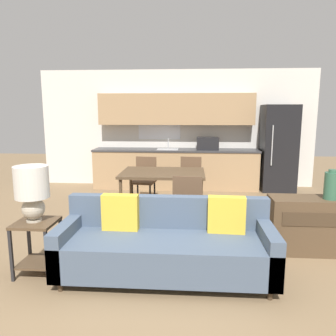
{
  "coord_description": "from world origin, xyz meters",
  "views": [
    {
      "loc": [
        0.37,
        -3.12,
        1.76
      ],
      "look_at": [
        0.03,
        1.5,
        0.95
      ],
      "focal_mm": 35.0,
      "sensor_mm": 36.0,
      "label": 1
    }
  ],
  "objects_px": {
    "dining_table": "(163,176)",
    "table_lamp": "(32,189)",
    "couch": "(166,245)",
    "side_table": "(37,239)",
    "dining_chair_far_left": "(145,178)",
    "dining_chair_near_right": "(188,202)",
    "refrigerator": "(278,148)",
    "vase": "(331,185)",
    "dining_chair_far_right": "(190,178)",
    "credenza": "(308,225)"
  },
  "relations": [
    {
      "from": "couch",
      "to": "dining_chair_near_right",
      "type": "height_order",
      "value": "dining_chair_near_right"
    },
    {
      "from": "credenza",
      "to": "vase",
      "type": "bearing_deg",
      "value": -9.39
    },
    {
      "from": "credenza",
      "to": "dining_chair_near_right",
      "type": "height_order",
      "value": "dining_chair_near_right"
    },
    {
      "from": "dining_chair_far_right",
      "to": "dining_chair_far_left",
      "type": "bearing_deg",
      "value": -169.89
    },
    {
      "from": "couch",
      "to": "dining_chair_near_right",
      "type": "xyz_separation_m",
      "value": [
        0.22,
        1.13,
        0.16
      ]
    },
    {
      "from": "dining_chair_near_right",
      "to": "vase",
      "type": "bearing_deg",
      "value": 171.84
    },
    {
      "from": "dining_table",
      "to": "dining_chair_far_left",
      "type": "distance_m",
      "value": 0.93
    },
    {
      "from": "dining_chair_far_left",
      "to": "dining_chair_near_right",
      "type": "distance_m",
      "value": 1.83
    },
    {
      "from": "table_lamp",
      "to": "credenza",
      "type": "height_order",
      "value": "table_lamp"
    },
    {
      "from": "table_lamp",
      "to": "side_table",
      "type": "bearing_deg",
      "value": -35.95
    },
    {
      "from": "vase",
      "to": "dining_chair_far_left",
      "type": "height_order",
      "value": "vase"
    },
    {
      "from": "dining_table",
      "to": "vase",
      "type": "relative_size",
      "value": 3.7
    },
    {
      "from": "dining_chair_far_left",
      "to": "dining_chair_near_right",
      "type": "xyz_separation_m",
      "value": [
        0.85,
        -1.62,
        0.0
      ]
    },
    {
      "from": "refrigerator",
      "to": "dining_chair_near_right",
      "type": "distance_m",
      "value": 3.55
    },
    {
      "from": "refrigerator",
      "to": "vase",
      "type": "xyz_separation_m",
      "value": [
        -0.22,
        -3.37,
        -0.08
      ]
    },
    {
      "from": "refrigerator",
      "to": "dining_chair_far_left",
      "type": "relative_size",
      "value": 2.12
    },
    {
      "from": "credenza",
      "to": "dining_chair_far_right",
      "type": "distance_m",
      "value": 2.56
    },
    {
      "from": "dining_table",
      "to": "credenza",
      "type": "bearing_deg",
      "value": -32.1
    },
    {
      "from": "refrigerator",
      "to": "table_lamp",
      "type": "bearing_deg",
      "value": -131.12
    },
    {
      "from": "refrigerator",
      "to": "credenza",
      "type": "height_order",
      "value": "refrigerator"
    },
    {
      "from": "side_table",
      "to": "dining_chair_far_left",
      "type": "bearing_deg",
      "value": 74.66
    },
    {
      "from": "table_lamp",
      "to": "dining_chair_far_left",
      "type": "xyz_separation_m",
      "value": [
        0.79,
        2.79,
        -0.44
      ]
    },
    {
      "from": "dining_table",
      "to": "couch",
      "type": "relative_size",
      "value": 0.6
    },
    {
      "from": "dining_table",
      "to": "table_lamp",
      "type": "xyz_separation_m",
      "value": [
        -1.21,
        -1.99,
        0.24
      ]
    },
    {
      "from": "dining_table",
      "to": "couch",
      "type": "height_order",
      "value": "couch"
    },
    {
      "from": "couch",
      "to": "dining_chair_far_left",
      "type": "bearing_deg",
      "value": 102.9
    },
    {
      "from": "dining_table",
      "to": "couch",
      "type": "distance_m",
      "value": 1.99
    },
    {
      "from": "side_table",
      "to": "dining_chair_near_right",
      "type": "distance_m",
      "value": 2.01
    },
    {
      "from": "couch",
      "to": "side_table",
      "type": "xyz_separation_m",
      "value": [
        -1.4,
        -0.06,
        0.05
      ]
    },
    {
      "from": "couch",
      "to": "dining_table",
      "type": "bearing_deg",
      "value": 96.05
    },
    {
      "from": "dining_table",
      "to": "table_lamp",
      "type": "relative_size",
      "value": 2.25
    },
    {
      "from": "vase",
      "to": "dining_chair_near_right",
      "type": "bearing_deg",
      "value": 165.84
    },
    {
      "from": "dining_table",
      "to": "side_table",
      "type": "relative_size",
      "value": 2.28
    },
    {
      "from": "table_lamp",
      "to": "vase",
      "type": "distance_m",
      "value": 3.45
    },
    {
      "from": "dining_table",
      "to": "refrigerator",
      "type": "bearing_deg",
      "value": 41.76
    },
    {
      "from": "dining_chair_near_right",
      "to": "table_lamp",
      "type": "bearing_deg",
      "value": 41.68
    },
    {
      "from": "credenza",
      "to": "dining_chair_far_left",
      "type": "bearing_deg",
      "value": 139.46
    },
    {
      "from": "side_table",
      "to": "dining_chair_far_left",
      "type": "xyz_separation_m",
      "value": [
        0.77,
        2.81,
        0.11
      ]
    },
    {
      "from": "dining_table",
      "to": "table_lamp",
      "type": "bearing_deg",
      "value": -121.39
    },
    {
      "from": "dining_chair_far_right",
      "to": "refrigerator",
      "type": "bearing_deg",
      "value": 39.83
    },
    {
      "from": "refrigerator",
      "to": "vase",
      "type": "distance_m",
      "value": 3.38
    },
    {
      "from": "dining_chair_far_right",
      "to": "dining_chair_near_right",
      "type": "distance_m",
      "value": 1.67
    },
    {
      "from": "credenza",
      "to": "dining_chair_far_right",
      "type": "bearing_deg",
      "value": 125.83
    },
    {
      "from": "side_table",
      "to": "dining_chair_near_right",
      "type": "bearing_deg",
      "value": 36.37
    },
    {
      "from": "credenza",
      "to": "refrigerator",
      "type": "bearing_deg",
      "value": 82.48
    },
    {
      "from": "dining_chair_far_right",
      "to": "vase",
      "type": "bearing_deg",
      "value": -44.15
    },
    {
      "from": "side_table",
      "to": "dining_chair_far_right",
      "type": "xyz_separation_m",
      "value": [
        1.63,
        2.86,
        0.11
      ]
    },
    {
      "from": "dining_chair_far_left",
      "to": "refrigerator",
      "type": "bearing_deg",
      "value": 32.68
    },
    {
      "from": "table_lamp",
      "to": "dining_chair_near_right",
      "type": "xyz_separation_m",
      "value": [
        1.64,
        1.18,
        -0.44
      ]
    },
    {
      "from": "dining_table",
      "to": "side_table",
      "type": "bearing_deg",
      "value": -120.77
    }
  ]
}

